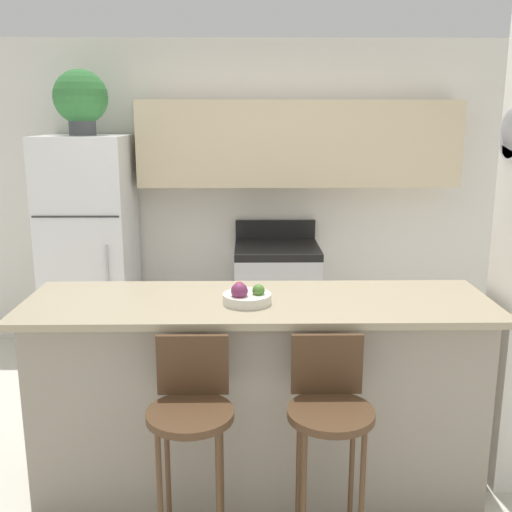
% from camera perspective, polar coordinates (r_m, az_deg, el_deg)
% --- Properties ---
extents(ground_plane, '(14.00, 14.00, 0.00)m').
position_cam_1_polar(ground_plane, '(3.49, 0.20, -20.48)').
color(ground_plane, beige).
extents(wall_back, '(5.60, 0.38, 2.55)m').
position_cam_1_polar(wall_back, '(5.05, 1.42, 7.71)').
color(wall_back, white).
rests_on(wall_back, ground_plane).
extents(counter_bar, '(2.37, 0.72, 1.02)m').
position_cam_1_polar(counter_bar, '(3.23, 0.20, -12.82)').
color(counter_bar, gray).
rests_on(counter_bar, ground_plane).
extents(refrigerator, '(0.67, 0.72, 1.79)m').
position_cam_1_polar(refrigerator, '(4.97, -15.50, 0.62)').
color(refrigerator, white).
rests_on(refrigerator, ground_plane).
extents(stove_range, '(0.68, 0.65, 1.07)m').
position_cam_1_polar(stove_range, '(4.96, 1.97, -4.11)').
color(stove_range, silver).
rests_on(stove_range, ground_plane).
extents(bar_stool_left, '(0.38, 0.38, 0.99)m').
position_cam_1_polar(bar_stool_left, '(2.69, -6.19, -14.86)').
color(bar_stool_left, '#4C331E').
rests_on(bar_stool_left, ground_plane).
extents(bar_stool_right, '(0.38, 0.38, 0.99)m').
position_cam_1_polar(bar_stool_right, '(2.71, 7.01, -14.75)').
color(bar_stool_right, '#4C331E').
rests_on(bar_stool_right, ground_plane).
extents(potted_plant_on_fridge, '(0.41, 0.41, 0.49)m').
position_cam_1_polar(potted_plant_on_fridge, '(4.86, -16.36, 14.15)').
color(potted_plant_on_fridge, '#4C4C51').
rests_on(potted_plant_on_fridge, refrigerator).
extents(fruit_bowl, '(0.24, 0.24, 0.12)m').
position_cam_1_polar(fruit_bowl, '(2.97, -0.94, -3.86)').
color(fruit_bowl, silver).
rests_on(fruit_bowl, counter_bar).
extents(trash_bin, '(0.28, 0.28, 0.38)m').
position_cam_1_polar(trash_bin, '(4.82, -9.26, -8.19)').
color(trash_bin, '#59595B').
rests_on(trash_bin, ground_plane).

